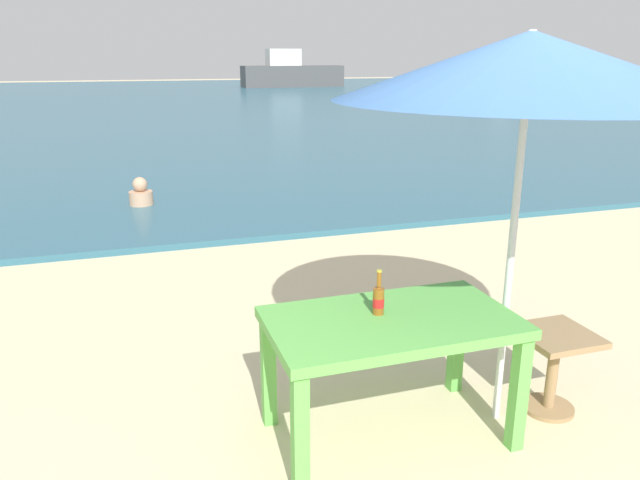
# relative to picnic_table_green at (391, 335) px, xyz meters

# --- Properties ---
(sea_water) EXTENTS (120.00, 50.00, 0.08)m
(sea_water) POSITION_rel_picnic_table_green_xyz_m (0.49, 29.06, -0.61)
(sea_water) COLOR #2D6075
(sea_water) RESTS_ON ground_plane
(picnic_table_green) EXTENTS (1.40, 0.80, 0.76)m
(picnic_table_green) POSITION_rel_picnic_table_green_xyz_m (0.00, 0.00, 0.00)
(picnic_table_green) COLOR #60B24C
(picnic_table_green) RESTS_ON ground_plane
(beer_bottle_amber) EXTENTS (0.07, 0.07, 0.26)m
(beer_bottle_amber) POSITION_rel_picnic_table_green_xyz_m (-0.05, 0.07, 0.20)
(beer_bottle_amber) COLOR brown
(beer_bottle_amber) RESTS_ON picnic_table_green
(patio_umbrella) EXTENTS (2.10, 2.10, 2.30)m
(patio_umbrella) POSITION_rel_picnic_table_green_xyz_m (0.72, -0.04, 1.47)
(patio_umbrella) COLOR silver
(patio_umbrella) RESTS_ON ground_plane
(side_table_wood) EXTENTS (0.44, 0.44, 0.54)m
(side_table_wood) POSITION_rel_picnic_table_green_xyz_m (1.09, -0.08, -0.30)
(side_table_wood) COLOR #9E7A51
(side_table_wood) RESTS_ON ground_plane
(swimmer_person) EXTENTS (0.34, 0.34, 0.41)m
(swimmer_person) POSITION_rel_picnic_table_green_xyz_m (-1.16, 6.19, -0.41)
(swimmer_person) COLOR tan
(swimmer_person) RESTS_ON sea_water
(boat_sailboat) EXTENTS (5.78, 1.58, 2.10)m
(boat_sailboat) POSITION_rel_picnic_table_green_xyz_m (26.39, 37.53, 0.19)
(boat_sailboat) COLOR #4C4C4C
(boat_sailboat) RESTS_ON sea_water
(boat_tanker) EXTENTS (7.06, 1.93, 2.57)m
(boat_tanker) POSITION_rel_picnic_table_green_xyz_m (10.41, 39.79, 0.35)
(boat_tanker) COLOR #4C4C4C
(boat_tanker) RESTS_ON sea_water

